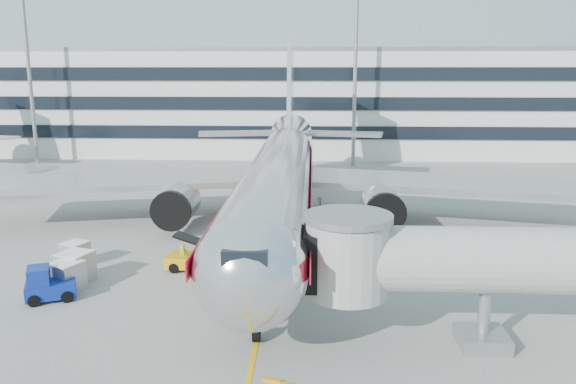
{
  "coord_description": "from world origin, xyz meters",
  "views": [
    {
      "loc": [
        2.55,
        -32.29,
        12.54
      ],
      "look_at": [
        0.85,
        6.83,
        4.0
      ],
      "focal_mm": 35.0,
      "sensor_mm": 36.0,
      "label": 1
    }
  ],
  "objects_px": {
    "belt_loader": "(204,260)",
    "cargo_container_right": "(75,253)",
    "cargo_container_front": "(75,267)",
    "ramp_worker": "(184,257)",
    "baggage_tug": "(47,286)",
    "cargo_container_left": "(66,276)",
    "main_jet": "(280,176)"
  },
  "relations": [
    {
      "from": "baggage_tug",
      "to": "cargo_container_right",
      "type": "relative_size",
      "value": 1.61
    },
    {
      "from": "baggage_tug",
      "to": "cargo_container_front",
      "type": "xyz_separation_m",
      "value": [
        0.43,
        2.8,
        0.08
      ]
    },
    {
      "from": "baggage_tug",
      "to": "cargo_container_left",
      "type": "bearing_deg",
      "value": 71.63
    },
    {
      "from": "cargo_container_front",
      "to": "ramp_worker",
      "type": "xyz_separation_m",
      "value": [
        6.07,
        2.19,
        -0.06
      ]
    },
    {
      "from": "belt_loader",
      "to": "cargo_container_left",
      "type": "distance_m",
      "value": 8.21
    },
    {
      "from": "cargo_container_left",
      "to": "ramp_worker",
      "type": "height_order",
      "value": "ramp_worker"
    },
    {
      "from": "main_jet",
      "to": "cargo_container_right",
      "type": "height_order",
      "value": "main_jet"
    },
    {
      "from": "main_jet",
      "to": "cargo_container_right",
      "type": "bearing_deg",
      "value": -143.57
    },
    {
      "from": "cargo_container_left",
      "to": "cargo_container_right",
      "type": "height_order",
      "value": "cargo_container_left"
    },
    {
      "from": "main_jet",
      "to": "baggage_tug",
      "type": "height_order",
      "value": "main_jet"
    },
    {
      "from": "main_jet",
      "to": "baggage_tug",
      "type": "xyz_separation_m",
      "value": [
        -12.07,
        -15.38,
        -3.38
      ]
    },
    {
      "from": "ramp_worker",
      "to": "cargo_container_left",
      "type": "bearing_deg",
      "value": 161.22
    },
    {
      "from": "baggage_tug",
      "to": "cargo_container_front",
      "type": "relative_size",
      "value": 1.35
    },
    {
      "from": "belt_loader",
      "to": "cargo_container_front",
      "type": "xyz_separation_m",
      "value": [
        -7.34,
        -2.36,
        0.25
      ]
    },
    {
      "from": "belt_loader",
      "to": "cargo_container_front",
      "type": "bearing_deg",
      "value": -162.16
    },
    {
      "from": "cargo_container_front",
      "to": "ramp_worker",
      "type": "relative_size",
      "value": 1.27
    },
    {
      "from": "belt_loader",
      "to": "ramp_worker",
      "type": "relative_size",
      "value": 2.91
    },
    {
      "from": "belt_loader",
      "to": "ramp_worker",
      "type": "xyz_separation_m",
      "value": [
        -1.27,
        -0.17,
        0.19
      ]
    },
    {
      "from": "belt_loader",
      "to": "cargo_container_front",
      "type": "relative_size",
      "value": 2.29
    },
    {
      "from": "baggage_tug",
      "to": "cargo_container_left",
      "type": "xyz_separation_m",
      "value": [
        0.47,
        1.41,
        0.01
      ]
    },
    {
      "from": "baggage_tug",
      "to": "cargo_container_front",
      "type": "height_order",
      "value": "baggage_tug"
    },
    {
      "from": "baggage_tug",
      "to": "cargo_container_right",
      "type": "distance_m",
      "value": 5.9
    },
    {
      "from": "cargo_container_front",
      "to": "belt_loader",
      "type": "bearing_deg",
      "value": 17.84
    },
    {
      "from": "main_jet",
      "to": "belt_loader",
      "type": "relative_size",
      "value": 10.06
    },
    {
      "from": "cargo_container_left",
      "to": "cargo_container_front",
      "type": "bearing_deg",
      "value": 91.82
    },
    {
      "from": "belt_loader",
      "to": "cargo_container_right",
      "type": "relative_size",
      "value": 2.74
    },
    {
      "from": "main_jet",
      "to": "cargo_container_right",
      "type": "relative_size",
      "value": 27.52
    },
    {
      "from": "belt_loader",
      "to": "baggage_tug",
      "type": "xyz_separation_m",
      "value": [
        -7.77,
        -5.17,
        0.18
      ]
    },
    {
      "from": "belt_loader",
      "to": "baggage_tug",
      "type": "relative_size",
      "value": 1.69
    },
    {
      "from": "belt_loader",
      "to": "baggage_tug",
      "type": "bearing_deg",
      "value": -146.38
    },
    {
      "from": "cargo_container_front",
      "to": "ramp_worker",
      "type": "bearing_deg",
      "value": 19.83
    },
    {
      "from": "baggage_tug",
      "to": "cargo_container_front",
      "type": "distance_m",
      "value": 2.84
    }
  ]
}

